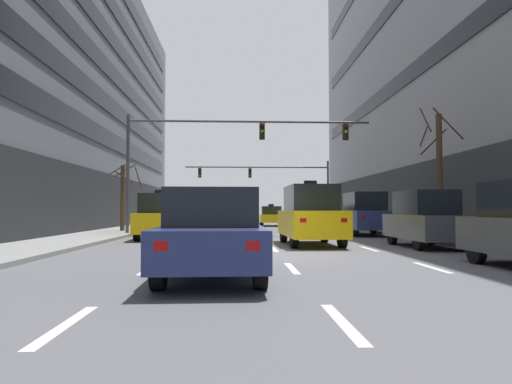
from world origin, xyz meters
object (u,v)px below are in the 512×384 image
at_px(car_parked_3, 365,214).
at_px(street_tree_1, 439,171).
at_px(traffic_signal_0, 219,144).
at_px(taxi_driving_2, 310,215).
at_px(taxi_driving_4, 192,216).
at_px(car_driving_0, 183,217).
at_px(taxi_driving_5, 271,216).
at_px(car_driving_3, 213,234).
at_px(street_tree_0, 123,195).
at_px(taxi_driving_1, 160,217).
at_px(traffic_signal_1, 273,178).
at_px(car_parked_2, 425,219).

height_order(car_parked_3, street_tree_1, street_tree_1).
bearing_deg(traffic_signal_0, taxi_driving_2, -60.39).
bearing_deg(taxi_driving_4, car_driving_0, -89.92).
relative_size(taxi_driving_4, taxi_driving_5, 1.01).
xyz_separation_m(car_driving_3, street_tree_0, (-6.01, 17.25, 1.31)).
xyz_separation_m(taxi_driving_1, traffic_signal_1, (6.76, 19.64, 3.16)).
bearing_deg(car_parked_3, car_driving_0, 143.50).
xyz_separation_m(taxi_driving_2, traffic_signal_1, (0.47, 23.27, 3.06)).
height_order(taxi_driving_1, street_tree_1, street_tree_1).
distance_m(street_tree_0, street_tree_1, 16.80).
bearing_deg(street_tree_0, car_driving_3, -70.80).
bearing_deg(taxi_driving_2, street_tree_1, 23.61).
distance_m(taxi_driving_4, traffic_signal_0, 15.39).
distance_m(car_driving_0, taxi_driving_4, 6.96).
relative_size(taxi_driving_1, car_parked_3, 0.92).
relative_size(taxi_driving_2, traffic_signal_0, 0.37).
bearing_deg(taxi_driving_4, street_tree_1, -55.40).
xyz_separation_m(taxi_driving_1, street_tree_0, (-2.99, 5.49, 1.15)).
bearing_deg(taxi_driving_1, taxi_driving_5, 68.91).
height_order(car_driving_3, car_parked_3, car_parked_3).
distance_m(taxi_driving_4, car_parked_3, 18.00).
bearing_deg(traffic_signal_0, street_tree_0, 155.32).
distance_m(car_parked_3, traffic_signal_0, 8.48).
bearing_deg(street_tree_0, traffic_signal_1, 55.43).
relative_size(taxi_driving_2, taxi_driving_5, 1.09).
bearing_deg(car_driving_0, street_tree_1, -42.11).
bearing_deg(car_parked_2, car_driving_3, -136.01).
xyz_separation_m(taxi_driving_5, car_parked_3, (3.92, -13.41, 0.32)).
bearing_deg(taxi_driving_5, taxi_driving_2, -89.98).
height_order(car_driving_3, street_tree_0, street_tree_0).
xyz_separation_m(taxi_driving_2, taxi_driving_5, (-0.01, 19.92, -0.33)).
distance_m(taxi_driving_1, car_parked_2, 11.29).
xyz_separation_m(taxi_driving_2, street_tree_0, (-9.28, 9.12, 1.05)).
xyz_separation_m(car_driving_3, taxi_driving_5, (3.26, 28.05, -0.07)).
bearing_deg(car_parked_2, taxi_driving_4, 114.99).
distance_m(traffic_signal_1, street_tree_1, 21.37).
distance_m(taxi_driving_5, traffic_signal_0, 14.42).
distance_m(car_driving_3, car_parked_2, 9.99).
xyz_separation_m(car_driving_3, traffic_signal_0, (-0.46, 14.70, 3.91)).
bearing_deg(car_driving_3, car_parked_3, 63.85).
height_order(taxi_driving_2, traffic_signal_1, traffic_signal_1).
bearing_deg(car_parked_3, car_parked_2, -90.00).
bearing_deg(traffic_signal_0, car_driving_0, 109.89).
bearing_deg(street_tree_0, car_parked_3, -11.18).
bearing_deg(taxi_driving_1, car_parked_3, 15.77).
relative_size(car_driving_0, taxi_driving_4, 1.04).
distance_m(taxi_driving_1, traffic_signal_0, 5.41).
bearing_deg(car_parked_3, traffic_signal_0, 179.56).
bearing_deg(car_parked_2, taxi_driving_1, 154.71).
bearing_deg(taxi_driving_4, taxi_driving_2, -72.91).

